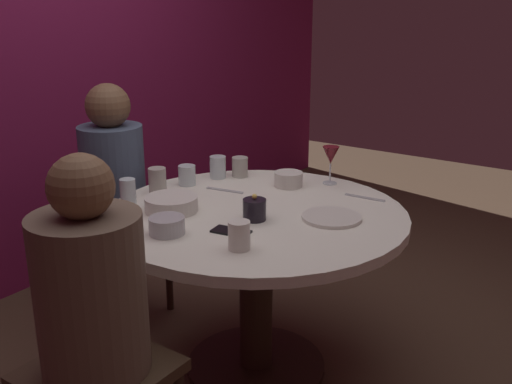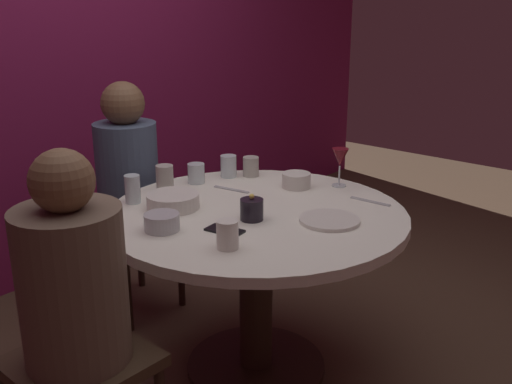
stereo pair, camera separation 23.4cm
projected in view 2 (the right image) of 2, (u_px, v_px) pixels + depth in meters
The scene contains 20 objects.
ground_plane at pixel (256, 367), 2.60m from camera, with size 8.00×8.00×0.00m, color #4C3828.
back_wall at pixel (40, 47), 3.16m from camera, with size 6.00×0.10×2.60m, color maroon.
dining_table at pixel (256, 250), 2.42m from camera, with size 1.21×1.21×0.73m.
seated_diner_left at pixel (73, 289), 1.78m from camera, with size 0.40×0.40×1.14m.
seated_diner_back at pixel (128, 173), 2.90m from camera, with size 0.40×0.40×1.18m.
candle_holder at pixel (252, 209), 2.26m from camera, with size 0.09×0.09×0.10m.
wine_glass at pixel (340, 159), 2.65m from camera, with size 0.08×0.08×0.18m.
dinner_plate at pixel (330, 220), 2.25m from camera, with size 0.23×0.23×0.01m, color silver.
cell_phone at pixel (225, 230), 2.16m from camera, with size 0.07×0.14×0.01m, color black.
bowl_serving_large at pixel (162, 222), 2.16m from camera, with size 0.13×0.13×0.06m, color #B7B7BC.
bowl_salad_center at pixel (296, 180), 2.66m from camera, with size 0.13×0.13×0.07m, color silver.
bowl_small_white at pixel (173, 201), 2.40m from camera, with size 0.21×0.21×0.06m, color silver.
cup_near_candle at pixel (228, 166), 2.82m from camera, with size 0.08×0.08×0.10m, color silver.
cup_by_left_diner at pixel (251, 167), 2.83m from camera, with size 0.08×0.08×0.09m, color #B2ADA3.
cup_by_right_diner at pixel (165, 178), 2.61m from camera, with size 0.08×0.08×0.12m, color #B2ADA3.
cup_center_front at pixel (227, 234), 2.00m from camera, with size 0.08×0.08×0.10m, color silver.
cup_far_edge at pixel (133, 189), 2.45m from camera, with size 0.06×0.06×0.12m, color silver.
cup_beside_wine at pixel (196, 173), 2.73m from camera, with size 0.08×0.08×0.09m, color silver.
fork_near_plate at pixel (370, 201), 2.47m from camera, with size 0.02×0.18×0.01m, color #B7B7BC.
knife_near_plate at pixel (231, 189), 2.63m from camera, with size 0.02×0.18×0.01m, color #B7B7BC.
Camera 2 is at (-1.68, -1.47, 1.53)m, focal length 41.43 mm.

